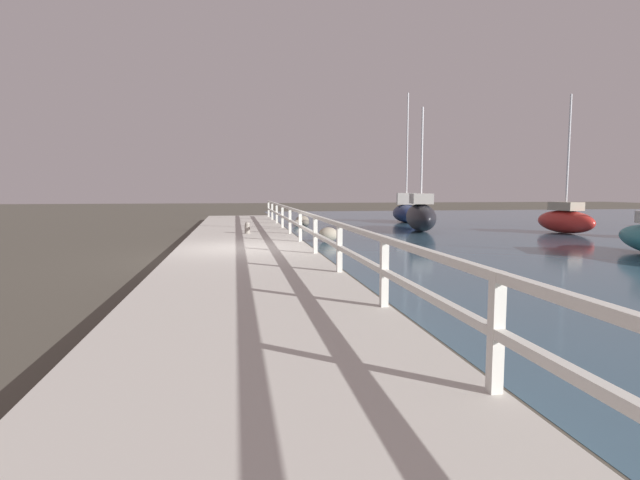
% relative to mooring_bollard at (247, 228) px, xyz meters
% --- Properties ---
extents(ground_plane, '(120.00, 120.00, 0.00)m').
position_rel_mooring_bollard_xyz_m(ground_plane, '(-0.20, -4.67, -0.49)').
color(ground_plane, '#4C473D').
extents(dock_walkway, '(3.70, 36.00, 0.27)m').
position_rel_mooring_bollard_xyz_m(dock_walkway, '(-0.20, -4.67, -0.35)').
color(dock_walkway, beige).
rests_on(dock_walkway, ground).
extents(railing, '(0.10, 32.50, 0.96)m').
position_rel_mooring_bollard_xyz_m(railing, '(1.55, -4.67, 0.45)').
color(railing, silver).
rests_on(railing, dock_walkway).
extents(boulder_far_strip, '(0.70, 0.63, 0.52)m').
position_rel_mooring_bollard_xyz_m(boulder_far_strip, '(3.09, 7.85, -0.23)').
color(boulder_far_strip, slate).
rests_on(boulder_far_strip, ground).
extents(boulder_downstream, '(0.47, 0.42, 0.35)m').
position_rel_mooring_bollard_xyz_m(boulder_downstream, '(2.73, 6.90, -0.31)').
color(boulder_downstream, gray).
rests_on(boulder_downstream, ground).
extents(boulder_upstream, '(0.45, 0.41, 0.34)m').
position_rel_mooring_bollard_xyz_m(boulder_upstream, '(3.16, 7.23, -0.32)').
color(boulder_upstream, '#666056').
rests_on(boulder_upstream, ground).
extents(boulder_mid_strip, '(0.70, 0.63, 0.53)m').
position_rel_mooring_bollard_xyz_m(boulder_mid_strip, '(2.88, -0.81, -0.22)').
color(boulder_mid_strip, gray).
rests_on(boulder_mid_strip, ground).
extents(mooring_bollard, '(0.20, 0.20, 0.43)m').
position_rel_mooring_bollard_xyz_m(mooring_bollard, '(0.00, 0.00, 0.00)').
color(mooring_bollard, gray).
rests_on(mooring_bollard, dock_walkway).
extents(sailboat_black, '(2.39, 4.95, 5.57)m').
position_rel_mooring_bollard_xyz_m(sailboat_black, '(7.94, 3.23, 0.24)').
color(sailboat_black, black).
rests_on(sailboat_black, water_surface).
extents(sailboat_red, '(1.40, 3.28, 5.91)m').
position_rel_mooring_bollard_xyz_m(sailboat_red, '(13.69, 1.03, 0.11)').
color(sailboat_red, red).
rests_on(sailboat_red, water_surface).
extents(sailboat_navy, '(2.43, 4.01, 7.40)m').
position_rel_mooring_bollard_xyz_m(sailboat_navy, '(9.43, 9.43, 0.15)').
color(sailboat_navy, '#192347').
rests_on(sailboat_navy, water_surface).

